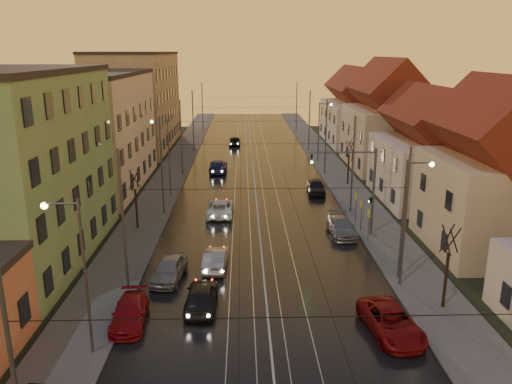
{
  "coord_description": "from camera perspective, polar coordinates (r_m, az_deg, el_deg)",
  "views": [
    {
      "loc": [
        -1.35,
        -19.71,
        14.4
      ],
      "look_at": [
        -0.18,
        22.78,
        2.41
      ],
      "focal_mm": 35.0,
      "sensor_mm": 36.0,
      "label": 1
    }
  ],
  "objects": [
    {
      "name": "catenary_pole_l_2",
      "position": [
        45.4,
        -10.74,
        2.88
      ],
      "size": [
        0.16,
        0.16,
        9.0
      ],
      "primitive_type": "cylinder",
      "color": "#595B60",
      "rests_on": "ground"
    },
    {
      "name": "catenary_pole_l_0",
      "position": [
        18.4,
        -25.91,
        -18.57
      ],
      "size": [
        0.16,
        0.16,
        9.0
      ],
      "primitive_type": "cylinder",
      "color": "#595B60",
      "rests_on": "ground"
    },
    {
      "name": "bare_tree_2",
      "position": [
        56.26,
        10.54,
        3.26
      ],
      "size": [
        1.09,
        1.09,
        5.11
      ],
      "color": "black",
      "rests_on": "ground"
    },
    {
      "name": "street_lamp_0",
      "position": [
        24.94,
        -19.73,
        -7.65
      ],
      "size": [
        1.75,
        0.32,
        8.0
      ],
      "color": "#595B60",
      "rests_on": "ground"
    },
    {
      "name": "driving_car_2",
      "position": [
        45.54,
        -4.1,
        -1.79
      ],
      "size": [
        2.45,
        5.11,
        1.41
      ],
      "primitive_type": "imported",
      "rotation": [
        0.0,
        0.0,
        3.12
      ],
      "color": "silver",
      "rests_on": "ground"
    },
    {
      "name": "tram_rail_3",
      "position": [
        61.52,
        1.78,
        2.26
      ],
      "size": [
        0.06,
        120.0,
        0.03
      ],
      "primitive_type": "cube",
      "color": "gray",
      "rests_on": "road"
    },
    {
      "name": "apartment_left_3",
      "position": [
        79.72,
        -13.47,
        10.01
      ],
      "size": [
        10.0,
        24.0,
        14.0
      ],
      "primitive_type": "cube",
      "color": "#8F745C",
      "rests_on": "ground"
    },
    {
      "name": "apartment_left_1",
      "position": [
        38.21,
        -26.56,
        2.14
      ],
      "size": [
        10.0,
        18.0,
        13.0
      ],
      "primitive_type": "cube",
      "color": "#67965F",
      "rests_on": "ground"
    },
    {
      "name": "parked_right_0",
      "position": [
        28.03,
        15.17,
        -14.12
      ],
      "size": [
        2.94,
        5.27,
        1.39
      ],
      "primitive_type": "imported",
      "rotation": [
        0.0,
        0.0,
        0.13
      ],
      "color": "maroon",
      "rests_on": "ground"
    },
    {
      "name": "street_lamp_3",
      "position": [
        67.22,
        7.45,
        7.49
      ],
      "size": [
        1.75,
        0.32,
        8.0
      ],
      "color": "#595B60",
      "rests_on": "ground"
    },
    {
      "name": "parked_right_1",
      "position": [
        41.22,
        9.75,
        -3.9
      ],
      "size": [
        2.0,
        4.84,
        1.4
      ],
      "primitive_type": "imported",
      "rotation": [
        0.0,
        0.0,
        0.01
      ],
      "color": "gray",
      "rests_on": "ground"
    },
    {
      "name": "road",
      "position": [
        61.44,
        -0.27,
        2.22
      ],
      "size": [
        16.0,
        120.0,
        0.04
      ],
      "primitive_type": "cube",
      "color": "black",
      "rests_on": "ground"
    },
    {
      "name": "catenary_pole_r_4",
      "position": [
        75.04,
        6.12,
        8.09
      ],
      "size": [
        0.16,
        0.16,
        9.0
      ],
      "primitive_type": "cylinder",
      "color": "#595B60",
      "rests_on": "ground"
    },
    {
      "name": "catenary_pole_r_3",
      "position": [
        60.37,
        7.98,
        6.17
      ],
      "size": [
        0.16,
        0.16,
        9.0
      ],
      "primitive_type": "cylinder",
      "color": "#595B60",
      "rests_on": "ground"
    },
    {
      "name": "house_right_2",
      "position": [
        52.05,
        19.15,
        4.07
      ],
      "size": [
        9.18,
        12.24,
        9.2
      ],
      "color": "silver",
      "rests_on": "ground"
    },
    {
      "name": "sidewalk_left",
      "position": [
        62.02,
        -9.56,
        2.18
      ],
      "size": [
        4.0,
        120.0,
        0.15
      ],
      "primitive_type": "cube",
      "color": "#4C4C4C",
      "rests_on": "ground"
    },
    {
      "name": "catenary_pole_r_5",
      "position": [
        92.78,
        4.65,
        9.58
      ],
      "size": [
        0.16,
        0.16,
        9.0
      ],
      "primitive_type": "cylinder",
      "color": "#595B60",
      "rests_on": "ground"
    },
    {
      "name": "tram_rail_1",
      "position": [
        61.42,
        -0.99,
        2.25
      ],
      "size": [
        0.06,
        120.0,
        0.03
      ],
      "primitive_type": "cube",
      "color": "gray",
      "rests_on": "road"
    },
    {
      "name": "apartment_left_2",
      "position": [
        56.72,
        -18.22,
        6.45
      ],
      "size": [
        10.0,
        20.0,
        12.0
      ],
      "primitive_type": "cube",
      "color": "beige",
      "rests_on": "ground"
    },
    {
      "name": "catenary_pole_l_1",
      "position": [
        31.23,
        -14.94,
        -3.28
      ],
      "size": [
        0.16,
        0.16,
        9.0
      ],
      "primitive_type": "cylinder",
      "color": "#595B60",
      "rests_on": "ground"
    },
    {
      "name": "driving_car_4",
      "position": [
        79.48,
        -2.46,
        5.86
      ],
      "size": [
        1.84,
        4.48,
        1.52
      ],
      "primitive_type": "imported",
      "rotation": [
        0.0,
        0.0,
        3.13
      ],
      "color": "black",
      "rests_on": "ground"
    },
    {
      "name": "traffic_light_mast",
      "position": [
        40.07,
        11.96,
        1.25
      ],
      "size": [
        5.3,
        0.32,
        7.2
      ],
      "color": "#595B60",
      "rests_on": "ground"
    },
    {
      "name": "parked_left_3",
      "position": [
        33.38,
        -9.9,
        -8.64
      ],
      "size": [
        2.31,
        4.58,
        1.5
      ],
      "primitive_type": "imported",
      "rotation": [
        0.0,
        0.0,
        -0.13
      ],
      "color": "gray",
      "rests_on": "ground"
    },
    {
      "name": "tram_rail_0",
      "position": [
        61.42,
        -2.33,
        2.24
      ],
      "size": [
        0.06,
        120.0,
        0.03
      ],
      "primitive_type": "cube",
      "color": "gray",
      "rests_on": "road"
    },
    {
      "name": "ground",
      "position": [
        24.45,
        2.02,
        -20.34
      ],
      "size": [
        160.0,
        160.0,
        0.0
      ],
      "primitive_type": "plane",
      "color": "black",
      "rests_on": "ground"
    },
    {
      "name": "street_lamp_1",
      "position": [
        32.91,
        17.03,
        -1.77
      ],
      "size": [
        1.75,
        0.32,
        8.0
      ],
      "color": "#595B60",
      "rests_on": "ground"
    },
    {
      "name": "street_lamp_2",
      "position": [
        51.21,
        -10.29,
        4.79
      ],
      "size": [
        1.75,
        0.32,
        8.0
      ],
      "color": "#595B60",
      "rests_on": "ground"
    },
    {
      "name": "tram_rail_2",
      "position": [
        61.45,
        0.45,
        2.26
      ],
      "size": [
        0.06,
        120.0,
        0.03
      ],
      "primitive_type": "cube",
      "color": "gray",
      "rests_on": "road"
    },
    {
      "name": "catenary_pole_r_2",
      "position": [
        45.91,
        11.0,
        3.01
      ],
      "size": [
        0.16,
        0.16,
        9.0
      ],
      "primitive_type": "cylinder",
      "color": "#595B60",
      "rests_on": "ground"
    },
    {
      "name": "catenary_pole_r_1",
      "position": [
        31.96,
        16.67,
        -2.98
      ],
      "size": [
        0.16,
        0.16,
        9.0
      ],
      "primitive_type": "cylinder",
      "color": "#595B60",
      "rests_on": "ground"
    },
    {
      "name": "driving_car_1",
      "position": [
        34.65,
        -4.64,
        -7.62
      ],
      "size": [
        1.69,
        4.25,
        1.38
      ],
      "primitive_type": "imported",
      "rotation": [
        0.0,
        0.0,
        3.08
      ],
      "color": "#95969A",
      "rests_on": "ground"
    },
    {
      "name": "house_right_3",
      "position": [
        65.91,
        14.74,
        7.75
      ],
      "size": [
        9.18,
        14.28,
        11.5
      ],
      "color": "beige",
      "rests_on": "ground"
    },
    {
      "name": "parked_left_2",
      "position": [
        28.89,
        -14.25,
        -13.25
      ],
      "size": [
        2.01,
        4.43,
        1.26
      ],
      "primitive_type": "imported",
      "rotation": [
        0.0,
        0.0,
        0.06
      ],
      "color": "maroon",
      "rests_on": "ground"
    },
    {
      "name": "house_right_4",
      "position": [
        83.3,
        11.3,
        9.01
      ],
      "size": [
        9.18,
        16.32,
        10.0
      ],
      "color": "silver",
      "rests_on": "ground"
    },
    {
      "name": "catenary_pole_l_4",
      "position": [
        74.73,
        -7.2,
        8.02
      ],
      "size": [
        0.16,
        0.16,
        9.0
      ],
      "primitive_type": "cylinder",
      "color": "#595B60",
      "rests_on": "ground"
    },
    {
      "name": "driving_car_0",
      "position": [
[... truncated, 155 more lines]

